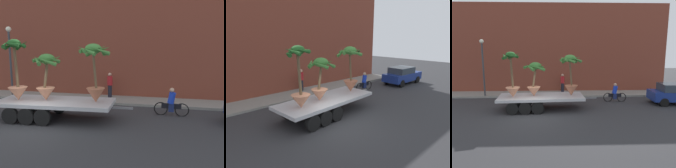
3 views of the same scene
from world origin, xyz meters
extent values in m
plane|color=#2D2D30|center=(0.00, 0.00, 0.00)|extent=(60.00, 60.00, 0.00)
cube|color=gray|center=(0.00, 6.10, 0.07)|extent=(24.00, 2.20, 0.15)
cube|color=brown|center=(0.00, 7.80, 4.15)|extent=(24.00, 1.20, 8.31)
cube|color=#B7BABF|center=(0.42, 1.52, 0.89)|extent=(5.97, 2.60, 0.18)
cylinder|color=black|center=(-1.51, 2.45, 0.40)|extent=(0.81, 0.27, 0.80)
cylinder|color=black|center=(-1.38, 0.36, 0.40)|extent=(0.81, 0.27, 0.80)
cylinder|color=black|center=(-0.69, 2.50, 0.40)|extent=(0.81, 0.27, 0.80)
cylinder|color=black|center=(-0.56, 0.41, 0.40)|extent=(0.81, 0.27, 0.80)
cylinder|color=black|center=(0.13, 2.55, 0.40)|extent=(0.81, 0.27, 0.80)
cylinder|color=black|center=(0.25, 0.46, 0.40)|extent=(0.81, 0.27, 0.80)
cube|color=slate|center=(3.84, 1.72, 0.74)|extent=(1.00, 0.16, 0.10)
cone|color=#B26647|center=(2.52, 1.61, 1.33)|extent=(0.92, 0.92, 0.70)
cylinder|color=brown|center=(2.48, 1.61, 2.63)|extent=(0.28, 0.12, 1.89)
ellipsoid|color=#428438|center=(2.43, 1.61, 3.57)|extent=(0.80, 0.80, 0.50)
cone|color=#428438|center=(2.85, 1.57, 3.49)|extent=(0.28, 0.86, 0.53)
cone|color=#428438|center=(2.70, 2.07, 3.53)|extent=(1.05, 0.73, 0.42)
cone|color=#428438|center=(2.39, 2.16, 3.48)|extent=(1.10, 0.28, 0.66)
cone|color=#428438|center=(2.05, 1.85, 3.53)|extent=(0.68, 0.89, 0.37)
cone|color=#428438|center=(2.00, 1.39, 3.54)|extent=(0.62, 0.96, 0.34)
cone|color=#428438|center=(2.24, 1.11, 3.51)|extent=(1.06, 0.56, 0.51)
cone|color=#428438|center=(2.84, 1.25, 3.51)|extent=(0.87, 0.96, 0.51)
cone|color=tan|center=(-1.46, 1.20, 1.31)|extent=(0.95, 0.95, 0.67)
cylinder|color=brown|center=(-1.49, 1.20, 2.74)|extent=(0.23, 0.14, 2.18)
ellipsoid|color=#235B23|center=(-1.51, 1.20, 3.83)|extent=(0.66, 0.66, 0.41)
cone|color=#235B23|center=(-1.17, 1.16, 3.77)|extent=(0.28, 0.74, 0.38)
cone|color=#235B23|center=(-1.37, 1.63, 3.74)|extent=(0.93, 0.47, 0.55)
cone|color=#235B23|center=(-1.83, 1.39, 3.74)|extent=(0.55, 0.75, 0.49)
cone|color=#235B23|center=(-1.89, 1.02, 3.77)|extent=(0.54, 0.86, 0.41)
cone|color=#235B23|center=(-1.42, 0.84, 3.79)|extent=(0.79, 0.37, 0.32)
cone|color=tan|center=(-0.08, 1.49, 1.30)|extent=(0.92, 0.92, 0.64)
cylinder|color=brown|center=(-0.01, 1.49, 2.35)|extent=(0.36, 0.14, 1.46)
ellipsoid|color=#428438|center=(0.06, 1.49, 3.08)|extent=(0.80, 0.80, 0.50)
cone|color=#428438|center=(0.48, 1.45, 3.03)|extent=(0.28, 0.88, 0.40)
cone|color=#428438|center=(0.13, 2.00, 2.99)|extent=(1.04, 0.34, 0.60)
cone|color=#428438|center=(-0.34, 1.83, 3.05)|extent=(0.86, 0.94, 0.36)
cone|color=#428438|center=(-0.30, 1.15, 3.01)|extent=(0.82, 0.86, 0.50)
cone|color=#428438|center=(0.25, 0.99, 3.00)|extent=(1.06, 0.57, 0.56)
torus|color=black|center=(6.71, 3.45, 0.34)|extent=(0.74, 0.09, 0.74)
torus|color=black|center=(5.61, 3.50, 0.34)|extent=(0.74, 0.09, 0.74)
cube|color=black|center=(6.16, 3.48, 0.52)|extent=(1.04, 0.11, 0.28)
cylinder|color=#1938C6|center=(6.16, 3.48, 0.97)|extent=(0.46, 0.36, 0.65)
sphere|color=tan|center=(6.16, 3.48, 1.39)|extent=(0.24, 0.24, 0.24)
cube|color=navy|center=(6.16, 3.48, 0.44)|extent=(0.29, 0.25, 0.44)
cylinder|color=black|center=(2.06, 6.54, 0.57)|extent=(0.28, 0.28, 0.85)
cylinder|color=red|center=(2.06, 6.54, 1.31)|extent=(0.36, 0.36, 0.62)
sphere|color=tan|center=(2.06, 6.54, 1.74)|extent=(0.24, 0.24, 0.24)
cylinder|color=#383D42|center=(-4.73, 5.30, 2.40)|extent=(0.14, 0.14, 4.50)
sphere|color=#EAEACC|center=(-4.73, 5.30, 4.80)|extent=(0.36, 0.36, 0.36)
camera|label=1|loc=(5.84, -9.35, 3.77)|focal=38.42mm
camera|label=2|loc=(-6.71, -7.04, 4.50)|focal=32.89mm
camera|label=3|loc=(1.49, -12.90, 4.35)|focal=33.93mm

